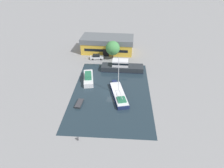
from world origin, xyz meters
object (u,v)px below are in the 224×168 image
(motor_cruiser, at_px, (122,67))
(small_dinghy, at_px, (79,104))
(warehouse_building, at_px, (107,44))
(parked_car, at_px, (97,57))
(quay_tree_near_building, at_px, (113,48))
(sailboat_moored, at_px, (119,94))
(cabin_boat, at_px, (88,78))

(motor_cruiser, relative_size, small_dinghy, 3.73)
(warehouse_building, relative_size, parked_car, 4.11)
(quay_tree_near_building, distance_m, motor_cruiser, 9.10)
(motor_cruiser, bearing_deg, parked_car, 51.19)
(parked_car, relative_size, sailboat_moored, 0.38)
(cabin_boat, bearing_deg, warehouse_building, 70.03)
(quay_tree_near_building, height_order, motor_cruiser, quay_tree_near_building)
(warehouse_building, bearing_deg, quay_tree_near_building, -67.47)
(warehouse_building, distance_m, quay_tree_near_building, 7.25)
(warehouse_building, height_order, small_dinghy, warehouse_building)
(quay_tree_near_building, xyz_separation_m, small_dinghy, (-6.63, -26.51, -3.91))
(small_dinghy, xyz_separation_m, cabin_boat, (0.42, 11.38, 0.66))
(quay_tree_near_building, relative_size, cabin_boat, 0.76)
(warehouse_building, relative_size, quay_tree_near_building, 2.95)
(small_dinghy, relative_size, cabin_boat, 0.41)
(sailboat_moored, height_order, cabin_boat, sailboat_moored)
(cabin_boat, bearing_deg, small_dinghy, -102.27)
(motor_cruiser, bearing_deg, warehouse_building, 22.80)
(quay_tree_near_building, bearing_deg, small_dinghy, -104.04)
(sailboat_moored, bearing_deg, small_dinghy, -170.11)
(quay_tree_near_building, bearing_deg, cabin_boat, -112.31)
(warehouse_building, distance_m, parked_car, 8.03)
(sailboat_moored, relative_size, small_dinghy, 3.47)
(parked_car, height_order, small_dinghy, parked_car)
(parked_car, height_order, cabin_boat, cabin_boat)
(quay_tree_near_building, xyz_separation_m, motor_cruiser, (3.38, -7.92, -2.94))
(motor_cruiser, distance_m, cabin_boat, 12.00)
(small_dinghy, bearing_deg, parked_car, -86.35)
(sailboat_moored, distance_m, cabin_boat, 11.61)
(parked_car, height_order, sailboat_moored, sailboat_moored)
(warehouse_building, height_order, cabin_boat, warehouse_building)
(quay_tree_near_building, relative_size, parked_car, 1.39)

